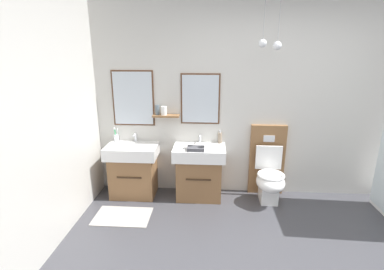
# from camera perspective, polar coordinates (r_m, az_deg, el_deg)

# --- Properties ---
(wall_back) EXTENTS (5.08, 0.54, 2.74)m
(wall_back) POSITION_cam_1_polar(r_m,az_deg,el_deg) (4.04, 15.61, 7.32)
(wall_back) COLOR beige
(wall_back) RESTS_ON ground
(bath_mat) EXTENTS (0.68, 0.44, 0.01)m
(bath_mat) POSITION_cam_1_polar(r_m,az_deg,el_deg) (3.79, -13.55, -15.38)
(bath_mat) COLOR #9E9993
(bath_mat) RESTS_ON ground
(vanity_sink_left) EXTENTS (0.69, 0.49, 0.73)m
(vanity_sink_left) POSITION_cam_1_polar(r_m,az_deg,el_deg) (4.12, -11.51, -6.53)
(vanity_sink_left) COLOR brown
(vanity_sink_left) RESTS_ON ground
(tap_on_left_sink) EXTENTS (0.03, 0.13, 0.11)m
(tap_on_left_sink) POSITION_cam_1_polar(r_m,az_deg,el_deg) (4.14, -11.21, -0.28)
(tap_on_left_sink) COLOR silver
(tap_on_left_sink) RESTS_ON vanity_sink_left
(vanity_sink_right) EXTENTS (0.69, 0.49, 0.73)m
(vanity_sink_right) POSITION_cam_1_polar(r_m,az_deg,el_deg) (3.98, 1.42, -7.00)
(vanity_sink_right) COLOR brown
(vanity_sink_right) RESTS_ON ground
(tap_on_right_sink) EXTENTS (0.03, 0.13, 0.11)m
(tap_on_right_sink) POSITION_cam_1_polar(r_m,az_deg,el_deg) (4.00, 1.57, -0.54)
(tap_on_right_sink) COLOR silver
(tap_on_right_sink) RESTS_ON vanity_sink_right
(toilet) EXTENTS (0.48, 0.62, 1.00)m
(toilet) POSITION_cam_1_polar(r_m,az_deg,el_deg) (4.07, 14.87, -7.25)
(toilet) COLOR brown
(toilet) RESTS_ON ground
(toothbrush_cup) EXTENTS (0.07, 0.07, 0.21)m
(toothbrush_cup) POSITION_cam_1_polar(r_m,az_deg,el_deg) (4.21, -14.76, -0.44)
(toothbrush_cup) COLOR silver
(toothbrush_cup) RESTS_ON vanity_sink_left
(soap_dispenser) EXTENTS (0.06, 0.06, 0.18)m
(soap_dispenser) POSITION_cam_1_polar(r_m,az_deg,el_deg) (4.00, 5.54, -0.52)
(soap_dispenser) COLOR gray
(soap_dispenser) RESTS_ON vanity_sink_right
(folded_hand_towel) EXTENTS (0.22, 0.16, 0.04)m
(folded_hand_towel) POSITION_cam_1_polar(r_m,az_deg,el_deg) (3.71, 0.75, -2.71)
(folded_hand_towel) COLOR #47474C
(folded_hand_towel) RESTS_ON vanity_sink_right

